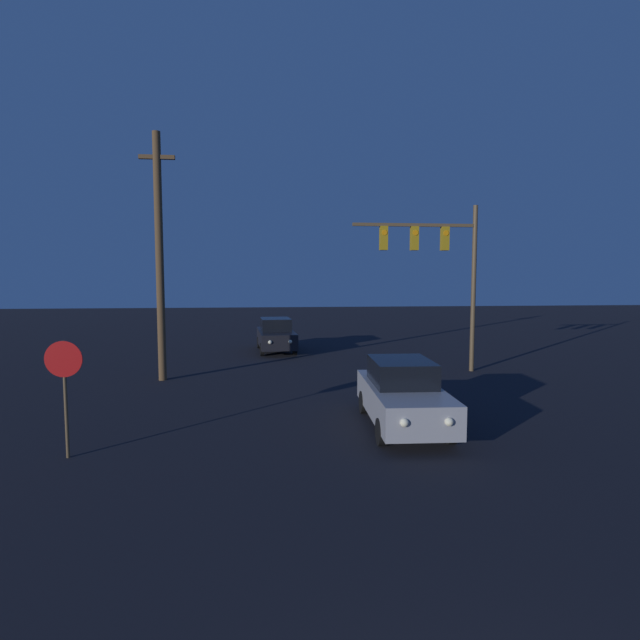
% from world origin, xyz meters
% --- Properties ---
extents(car_near, '(1.87, 4.40, 1.65)m').
position_xyz_m(car_near, '(1.70, 9.93, 0.82)').
color(car_near, '#99999E').
rests_on(car_near, ground_plane).
extents(car_far, '(2.00, 4.44, 1.65)m').
position_xyz_m(car_far, '(-1.23, 22.95, 0.82)').
color(car_far, black).
rests_on(car_far, ground_plane).
extents(traffic_signal_mast, '(4.89, 0.30, 6.47)m').
position_xyz_m(traffic_signal_mast, '(5.01, 16.85, 4.42)').
color(traffic_signal_mast, brown).
rests_on(traffic_signal_mast, ground_plane).
extents(stop_sign, '(0.74, 0.07, 2.42)m').
position_xyz_m(stop_sign, '(-5.71, 8.51, 1.70)').
color(stop_sign, brown).
rests_on(stop_sign, ground_plane).
extents(utility_pole, '(1.23, 0.28, 8.74)m').
position_xyz_m(utility_pole, '(-5.41, 16.30, 4.49)').
color(utility_pole, brown).
rests_on(utility_pole, ground_plane).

